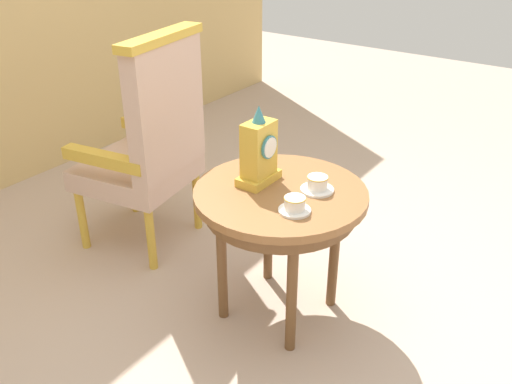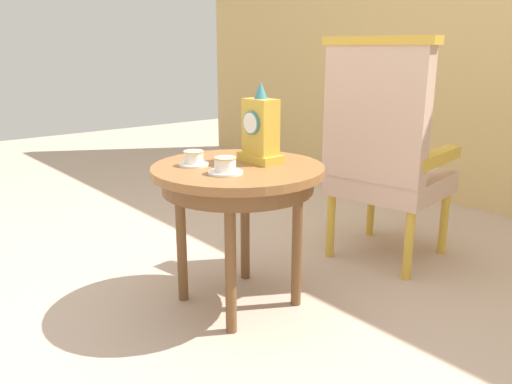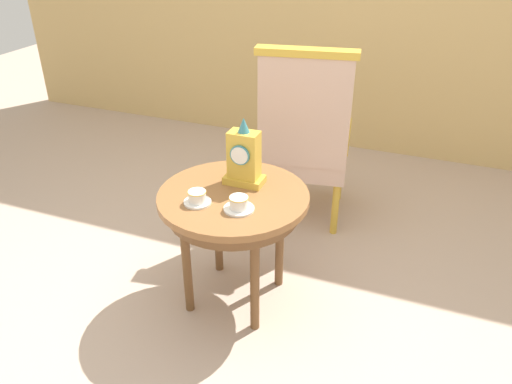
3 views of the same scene
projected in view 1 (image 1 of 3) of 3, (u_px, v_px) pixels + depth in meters
name	position (u px, v px, depth m)	size (l,w,h in m)	color
ground_plane	(282.00, 326.00, 2.44)	(10.00, 10.00, 0.00)	#BCA38E
side_table	(280.00, 206.00, 2.29)	(0.72, 0.72, 0.62)	brown
teacup_left	(295.00, 205.00, 2.09)	(0.13, 0.13, 0.06)	white
teacup_right	(317.00, 184.00, 2.24)	(0.14, 0.14, 0.06)	white
mantel_clock	(259.00, 153.00, 2.26)	(0.19, 0.11, 0.34)	gold
armchair	(150.00, 142.00, 2.78)	(0.62, 0.61, 1.14)	#CCA893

